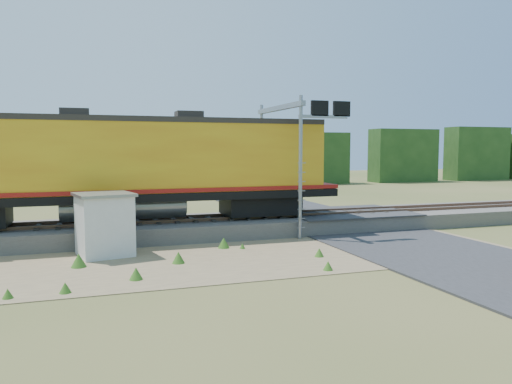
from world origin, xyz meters
name	(u,v)px	position (x,y,z in m)	size (l,w,h in m)	color
ground	(265,257)	(0.00, 0.00, 0.00)	(140.00, 140.00, 0.00)	#475123
ballast	(226,226)	(0.00, 6.00, 0.40)	(70.00, 5.00, 0.80)	slate
rails	(226,217)	(0.00, 6.00, 0.88)	(70.00, 1.54, 0.16)	brown
dirt_shoulder	(215,258)	(-2.00, 0.50, 0.01)	(26.00, 8.00, 0.03)	#8C7754
road	(401,241)	(7.00, 0.74, 0.09)	(7.00, 66.00, 0.86)	#38383A
tree_line_north	(150,160)	(0.00, 38.00, 3.07)	(130.00, 3.00, 6.50)	#1D3D16
weed_clumps	(180,263)	(-3.50, 0.10, 0.00)	(15.00, 6.20, 0.56)	#37671D
locomotive	(117,164)	(-5.44, 6.00, 3.70)	(21.49, 3.28, 5.54)	black
shed	(105,224)	(-6.18, 2.38, 1.32)	(2.60, 2.60, 2.60)	silver
signal_gantry	(290,133)	(3.30, 5.34, 5.22)	(2.75, 6.20, 6.95)	gray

